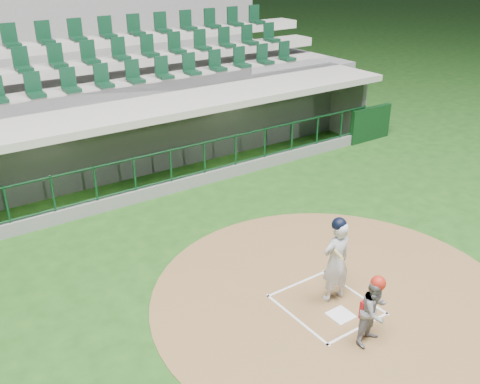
% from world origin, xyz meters
% --- Properties ---
extents(ground, '(120.00, 120.00, 0.00)m').
position_xyz_m(ground, '(0.00, 0.00, 0.00)').
color(ground, '#1A4413').
rests_on(ground, ground).
extents(dirt_circle, '(7.20, 7.20, 0.01)m').
position_xyz_m(dirt_circle, '(0.30, -0.20, 0.01)').
color(dirt_circle, brown).
rests_on(dirt_circle, ground).
extents(home_plate, '(0.43, 0.43, 0.02)m').
position_xyz_m(home_plate, '(0.00, -0.70, 0.02)').
color(home_plate, white).
rests_on(home_plate, dirt_circle).
extents(batter_box_chalk, '(1.55, 1.80, 0.01)m').
position_xyz_m(batter_box_chalk, '(0.00, -0.30, 0.02)').
color(batter_box_chalk, white).
rests_on(batter_box_chalk, ground).
extents(dugout_structure, '(16.40, 3.70, 3.00)m').
position_xyz_m(dugout_structure, '(0.08, 7.83, 0.96)').
color(dugout_structure, slate).
rests_on(dugout_structure, ground).
extents(seating_deck, '(17.00, 6.72, 5.15)m').
position_xyz_m(seating_deck, '(0.00, 10.91, 1.42)').
color(seating_deck, slate).
rests_on(seating_deck, ground).
extents(batter, '(0.86, 0.87, 1.77)m').
position_xyz_m(batter, '(0.26, -0.21, 0.90)').
color(batter, silver).
rests_on(batter, dirt_circle).
extents(catcher, '(0.68, 0.57, 1.34)m').
position_xyz_m(catcher, '(-0.06, -1.50, 0.66)').
color(catcher, gray).
rests_on(catcher, dirt_circle).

